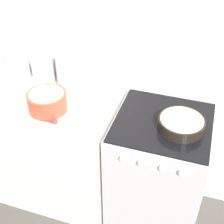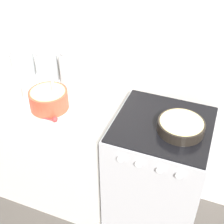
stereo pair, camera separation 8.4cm
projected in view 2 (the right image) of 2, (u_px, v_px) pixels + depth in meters
name	position (u px, v px, depth m)	size (l,w,h in m)	color
wall_back	(132.00, 52.00, 2.05)	(4.82, 0.05, 2.40)	white
countertop_cabinet	(59.00, 147.00, 2.39)	(0.91, 0.59, 0.93)	silver
stove	(157.00, 175.00, 2.17)	(0.61, 0.60, 0.93)	silver
mixing_bowl	(49.00, 98.00, 1.97)	(0.25, 0.25, 0.27)	#D84C33
baking_pan	(181.00, 126.00, 1.81)	(0.27, 0.27, 0.07)	black
storage_jar_left	(23.00, 64.00, 2.29)	(0.17, 0.17, 0.20)	silver
storage_jar_middle	(47.00, 68.00, 2.23)	(0.15, 0.15, 0.23)	silver
storage_jar_right	(73.00, 71.00, 2.16)	(0.18, 0.18, 0.27)	silver
tin_can	(16.00, 94.00, 2.03)	(0.08, 0.08, 0.12)	silver
recipe_page	(85.00, 118.00, 1.92)	(0.27, 0.31, 0.01)	white
measuring_spoon	(53.00, 119.00, 1.89)	(0.12, 0.04, 0.04)	red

